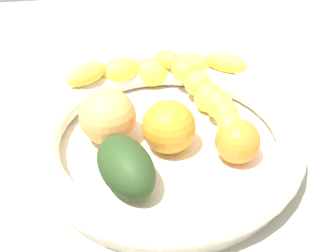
% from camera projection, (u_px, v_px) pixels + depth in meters
% --- Properties ---
extents(kitchen_counter, '(1.20, 1.20, 0.03)m').
position_uv_depth(kitchen_counter, '(168.00, 164.00, 0.53)').
color(kitchen_counter, '#9FA092').
rests_on(kitchen_counter, ground).
extents(fruit_bowl, '(0.33, 0.33, 0.05)m').
position_uv_depth(fruit_bowl, '(168.00, 139.00, 0.51)').
color(fruit_bowl, silver).
rests_on(fruit_bowl, kitchen_counter).
extents(banana_draped_left, '(0.09, 0.21, 0.06)m').
position_uv_depth(banana_draped_left, '(204.00, 92.00, 0.55)').
color(banana_draped_left, yellow).
rests_on(banana_draped_left, fruit_bowl).
extents(banana_draped_right, '(0.27, 0.09, 0.06)m').
position_uv_depth(banana_draped_right, '(156.00, 69.00, 0.60)').
color(banana_draped_right, yellow).
rests_on(banana_draped_right, fruit_bowl).
extents(orange_front, '(0.07, 0.07, 0.07)m').
position_uv_depth(orange_front, '(173.00, 127.00, 0.49)').
color(orange_front, orange).
rests_on(orange_front, fruit_bowl).
extents(orange_mid_left, '(0.05, 0.05, 0.05)m').
position_uv_depth(orange_mid_left, '(237.00, 141.00, 0.48)').
color(orange_mid_left, orange).
rests_on(orange_mid_left, fruit_bowl).
extents(avocado_dark, '(0.08, 0.11, 0.06)m').
position_uv_depth(avocado_dark, '(126.00, 167.00, 0.44)').
color(avocado_dark, '#28431D').
rests_on(avocado_dark, fruit_bowl).
extents(peach_blush, '(0.07, 0.07, 0.07)m').
position_uv_depth(peach_blush, '(108.00, 117.00, 0.50)').
color(peach_blush, '#ECA258').
rests_on(peach_blush, fruit_bowl).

